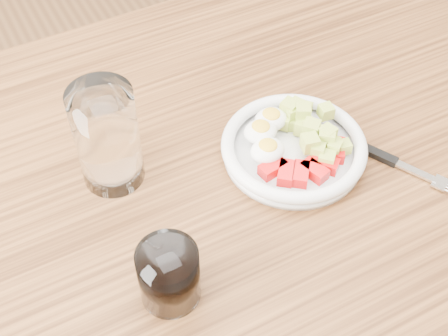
# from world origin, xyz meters

# --- Properties ---
(dining_table) EXTENTS (1.50, 0.90, 0.77)m
(dining_table) POSITION_xyz_m (0.00, 0.00, 0.67)
(dining_table) COLOR brown
(dining_table) RESTS_ON ground
(bowl) EXTENTS (0.21, 0.21, 0.05)m
(bowl) POSITION_xyz_m (0.10, 0.01, 0.79)
(bowl) COLOR white
(bowl) RESTS_ON dining_table
(fork) EXTENTS (0.12, 0.20, 0.01)m
(fork) POSITION_xyz_m (0.21, -0.06, 0.77)
(fork) COLOR black
(fork) RESTS_ON dining_table
(water_glass) EXTENTS (0.09, 0.09, 0.15)m
(water_glass) POSITION_xyz_m (-0.14, 0.09, 0.85)
(water_glass) COLOR white
(water_glass) RESTS_ON dining_table
(coffee_glass) EXTENTS (0.07, 0.07, 0.08)m
(coffee_glass) POSITION_xyz_m (-0.15, -0.12, 0.81)
(coffee_glass) COLOR white
(coffee_glass) RESTS_ON dining_table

